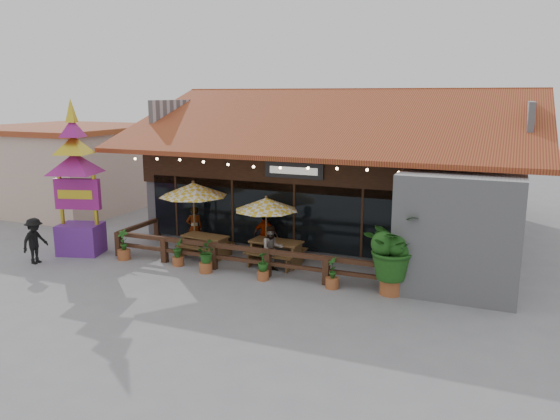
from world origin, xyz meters
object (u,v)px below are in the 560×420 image
at_px(umbrella_right, 266,204).
at_px(picnic_table_right, 276,249).
at_px(pedestrian, 35,241).
at_px(picnic_table_left, 205,242).
at_px(tropical_plant, 393,248).
at_px(umbrella_left, 193,190).
at_px(thai_sign_tower, 75,167).

bearing_deg(umbrella_right, picnic_table_right, -12.05).
xyz_separation_m(umbrella_right, pedestrian, (-7.42, -3.24, -1.28)).
bearing_deg(picnic_table_left, picnic_table_right, 2.85).
height_order(tropical_plant, pedestrian, tropical_plant).
bearing_deg(umbrella_left, picnic_table_left, -29.13).
bearing_deg(tropical_plant, picnic_table_left, 170.44).
bearing_deg(picnic_table_left, pedestrian, -149.28).
distance_m(umbrella_left, thai_sign_tower, 4.30).
distance_m(umbrella_left, picnic_table_right, 3.88).
height_order(umbrella_right, picnic_table_left, umbrella_right).
relative_size(picnic_table_right, tropical_plant, 0.74).
distance_m(tropical_plant, pedestrian, 12.27).
bearing_deg(picnic_table_left, tropical_plant, -9.56).
height_order(picnic_table_left, tropical_plant, tropical_plant).
relative_size(picnic_table_left, thai_sign_tower, 0.29).
distance_m(umbrella_right, thai_sign_tower, 7.11).
xyz_separation_m(thai_sign_tower, tropical_plant, (11.51, 0.26, -1.81)).
bearing_deg(picnic_table_left, umbrella_left, 150.87).
xyz_separation_m(umbrella_right, picnic_table_left, (-2.34, -0.23, -1.56)).
relative_size(umbrella_right, picnic_table_left, 1.38).
bearing_deg(umbrella_right, umbrella_left, 177.14).
xyz_separation_m(picnic_table_right, pedestrian, (-7.83, -3.15, 0.24)).
height_order(picnic_table_right, tropical_plant, tropical_plant).
xyz_separation_m(umbrella_left, thai_sign_tower, (-3.80, -1.83, 0.86)).
bearing_deg(thai_sign_tower, tropical_plant, 1.31).
bearing_deg(picnic_table_right, umbrella_left, 176.02).
bearing_deg(pedestrian, picnic_table_right, -68.98).
height_order(umbrella_right, pedestrian, umbrella_right).
bearing_deg(pedestrian, umbrella_right, -67.31).
relative_size(picnic_table_left, picnic_table_right, 0.97).
bearing_deg(tropical_plant, umbrella_right, 163.28).
bearing_deg(thai_sign_tower, picnic_table_right, 12.39).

